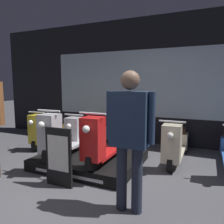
# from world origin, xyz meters

# --- Properties ---
(ground_plane) EXTENTS (30.00, 30.00, 0.00)m
(ground_plane) POSITION_xyz_m (0.00, 0.00, 0.00)
(ground_plane) COLOR #4C4C51
(shop_wall_back) EXTENTS (9.01, 0.09, 3.20)m
(shop_wall_back) POSITION_xyz_m (0.00, 3.12, 1.60)
(shop_wall_back) COLOR black
(shop_wall_back) RESTS_ON ground_plane
(display_platform) EXTENTS (1.83, 1.57, 0.20)m
(display_platform) POSITION_xyz_m (-0.39, 1.13, 0.10)
(display_platform) COLOR black
(display_platform) RESTS_ON ground_plane
(scooter_display_left) EXTENTS (0.45, 1.76, 0.91)m
(scooter_display_left) POSITION_xyz_m (-0.80, 1.07, 0.55)
(scooter_display_left) COLOR black
(scooter_display_left) RESTS_ON display_platform
(scooter_display_right) EXTENTS (0.45, 1.76, 0.91)m
(scooter_display_right) POSITION_xyz_m (0.02, 1.07, 0.55)
(scooter_display_right) COLOR black
(scooter_display_right) RESTS_ON display_platform
(scooter_backrow_0) EXTENTS (0.45, 1.76, 0.91)m
(scooter_backrow_0) POSITION_xyz_m (-1.95, 2.01, 0.35)
(scooter_backrow_0) COLOR black
(scooter_backrow_0) RESTS_ON ground_plane
(scooter_backrow_1) EXTENTS (0.45, 1.76, 0.91)m
(scooter_backrow_1) POSITION_xyz_m (-0.94, 2.01, 0.35)
(scooter_backrow_1) COLOR black
(scooter_backrow_1) RESTS_ON ground_plane
(scooter_backrow_2) EXTENTS (0.45, 1.76, 0.91)m
(scooter_backrow_2) POSITION_xyz_m (0.06, 2.01, 0.35)
(scooter_backrow_2) COLOR black
(scooter_backrow_2) RESTS_ON ground_plane
(scooter_backrow_3) EXTENTS (0.45, 1.76, 0.91)m
(scooter_backrow_3) POSITION_xyz_m (1.07, 2.01, 0.35)
(scooter_backrow_3) COLOR black
(scooter_backrow_3) RESTS_ON ground_plane
(person_right_browsing) EXTENTS (0.59, 0.24, 1.69)m
(person_right_browsing) POSITION_xyz_m (0.79, -0.03, 1.00)
(person_right_browsing) COLOR #232838
(person_right_browsing) RESTS_ON ground_plane
(price_sign_board) EXTENTS (0.45, 0.04, 0.90)m
(price_sign_board) POSITION_xyz_m (-0.39, 0.15, 0.45)
(price_sign_board) COLOR black
(price_sign_board) RESTS_ON ground_plane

